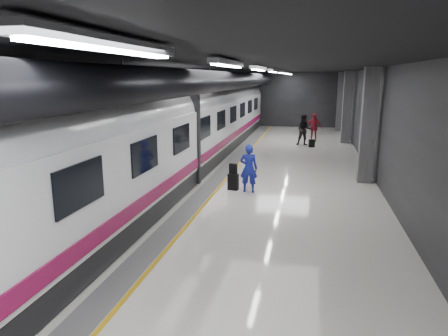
# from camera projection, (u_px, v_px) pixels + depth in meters

# --- Properties ---
(ground) EXTENTS (40.00, 40.00, 0.00)m
(ground) POSITION_uv_depth(u_px,v_px,m) (244.00, 188.00, 15.12)
(ground) COLOR silver
(ground) RESTS_ON ground
(platform_hall) EXTENTS (10.02, 40.02, 4.51)m
(platform_hall) POSITION_uv_depth(u_px,v_px,m) (242.00, 92.00, 15.31)
(platform_hall) COLOR black
(platform_hall) RESTS_ON ground
(train) EXTENTS (3.05, 38.00, 4.05)m
(train) POSITION_uv_depth(u_px,v_px,m) (162.00, 132.00, 15.33)
(train) COLOR black
(train) RESTS_ON ground
(traveler_main) EXTENTS (0.65, 0.43, 1.77)m
(traveler_main) POSITION_uv_depth(u_px,v_px,m) (249.00, 168.00, 14.46)
(traveler_main) COLOR #1734AF
(traveler_main) RESTS_ON ground
(suitcase_main) EXTENTS (0.41, 0.30, 0.61)m
(suitcase_main) POSITION_uv_depth(u_px,v_px,m) (233.00, 182.00, 14.85)
(suitcase_main) COLOR black
(suitcase_main) RESTS_ON ground
(shoulder_bag) EXTENTS (0.31, 0.20, 0.38)m
(shoulder_bag) POSITION_uv_depth(u_px,v_px,m) (233.00, 169.00, 14.78)
(shoulder_bag) COLOR black
(shoulder_bag) RESTS_ON suitcase_main
(traveler_far_a) EXTENTS (1.01, 0.82, 1.92)m
(traveler_far_a) POSITION_uv_depth(u_px,v_px,m) (304.00, 130.00, 24.47)
(traveler_far_a) COLOR black
(traveler_far_a) RESTS_ON ground
(traveler_far_b) EXTENTS (1.13, 0.59, 1.84)m
(traveler_far_b) POSITION_uv_depth(u_px,v_px,m) (314.00, 127.00, 25.97)
(traveler_far_b) COLOR maroon
(traveler_far_b) RESTS_ON ground
(suitcase_far) EXTENTS (0.38, 0.32, 0.48)m
(suitcase_far) POSITION_uv_depth(u_px,v_px,m) (312.00, 143.00, 23.94)
(suitcase_far) COLOR black
(suitcase_far) RESTS_ON ground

